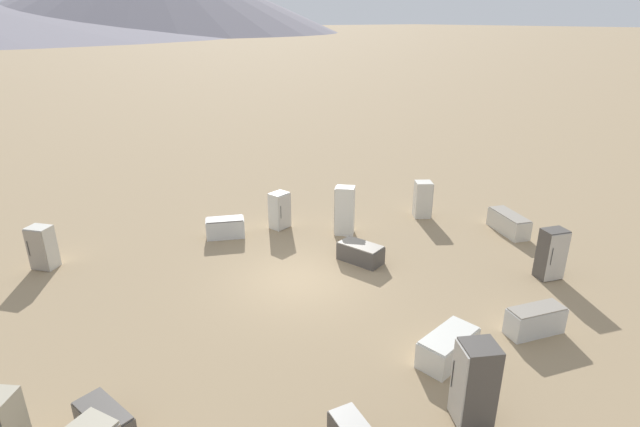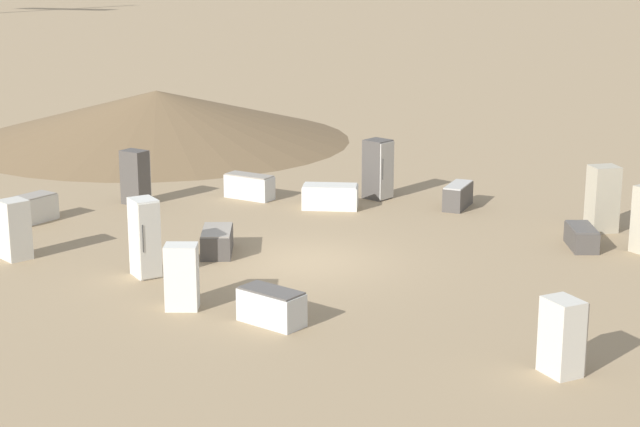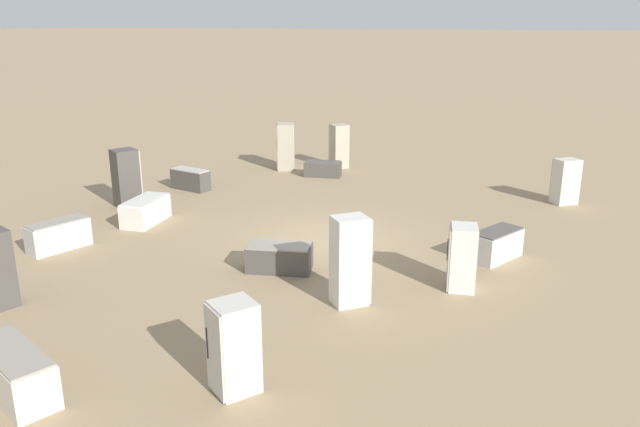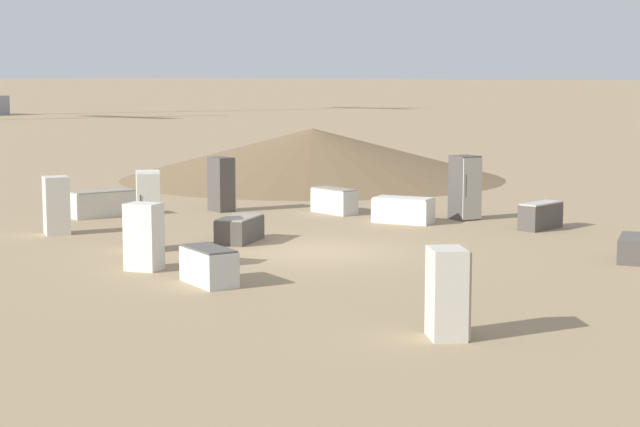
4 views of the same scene
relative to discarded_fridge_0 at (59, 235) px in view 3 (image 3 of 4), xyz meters
name	(u,v)px [view 3 (image 3 of 4)]	position (x,y,z in m)	size (l,w,h in m)	color
ground_plane	(325,240)	(-3.60, 6.07, -0.38)	(1000.00, 1000.00, 0.00)	#9E8460
discarded_fridge_0	(59,235)	(0.00, 0.00, 0.00)	(1.67, 0.99, 0.77)	silver
discarded_fridge_1	(14,372)	(5.22, 4.63, 0.01)	(1.31, 2.05, 0.78)	beige
discarded_fridge_2	(350,261)	(-0.19, 8.21, 0.58)	(0.92, 0.92, 1.93)	silver
discarded_fridge_3	(565,181)	(-10.28, 11.68, 0.36)	(0.93, 0.94, 1.49)	beige
discarded_fridge_4	(146,211)	(-2.79, 0.54, -0.02)	(1.79, 1.08, 0.73)	silver
discarded_fridge_6	(190,179)	(-6.52, -0.57, -0.02)	(0.75, 1.51, 0.74)	#4C4742
discarded_fridge_7	(496,245)	(-4.17, 10.56, -0.01)	(1.59, 1.18, 0.76)	silver
discarded_fridge_8	(323,169)	(-10.33, 2.88, -0.09)	(0.99, 1.52, 0.59)	#4C4742
discarded_fridge_9	(234,347)	(3.64, 7.78, 0.39)	(0.92, 0.89, 1.55)	beige
discarded_fridge_10	(339,146)	(-11.99, 2.84, 0.50)	(0.89, 0.89, 1.78)	#B2A88E
discarded_fridge_11	(462,258)	(-1.96, 10.17, 0.35)	(0.84, 0.77, 1.48)	silver
discarded_fridge_12	(286,147)	(-10.79, 1.01, 0.55)	(0.98, 0.97, 1.87)	#B2A88E
discarded_fridge_13	(280,257)	(-1.18, 5.97, -0.06)	(1.18, 1.69, 0.65)	#4C4742
discarded_fridge_14	(127,178)	(-3.90, -1.11, 0.55)	(0.98, 0.94, 1.88)	#4C4742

